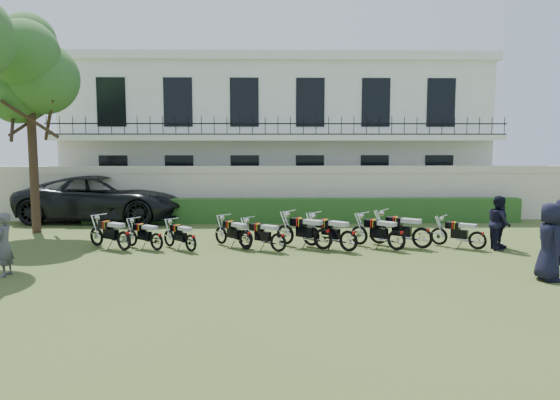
{
  "coord_description": "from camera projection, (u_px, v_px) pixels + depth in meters",
  "views": [
    {
      "loc": [
        -0.48,
        -15.11,
        3.43
      ],
      "look_at": [
        -0.06,
        2.33,
        1.48
      ],
      "focal_mm": 35.0,
      "sensor_mm": 36.0,
      "label": 1
    }
  ],
  "objects": [
    {
      "name": "motorcycle_4",
      "position": [
        278.0,
        238.0,
        16.51
      ],
      "size": [
        1.55,
        1.1,
        0.99
      ],
      "rotation": [
        0.0,
        0.0,
        0.97
      ],
      "color": "black",
      "rests_on": "ground"
    },
    {
      "name": "building",
      "position": [
        276.0,
        134.0,
        28.86
      ],
      "size": [
        20.4,
        9.6,
        7.4
      ],
      "color": "white",
      "rests_on": "ground"
    },
    {
      "name": "motorcycle_8",
      "position": [
        422.0,
        233.0,
        16.99
      ],
      "size": [
        1.8,
        1.27,
        1.15
      ],
      "rotation": [
        0.0,
        0.0,
        0.98
      ],
      "color": "black",
      "rests_on": "ground"
    },
    {
      "name": "officer_5",
      "position": [
        500.0,
        223.0,
        17.21
      ],
      "size": [
        0.42,
        0.95,
        1.61
      ],
      "primitive_type": "imported",
      "rotation": [
        0.0,
        0.0,
        1.54
      ],
      "color": "black",
      "rests_on": "ground"
    },
    {
      "name": "officer_0",
      "position": [
        549.0,
        242.0,
        13.22
      ],
      "size": [
        0.63,
        0.95,
        1.91
      ],
      "primitive_type": "imported",
      "rotation": [
        0.0,
        0.0,
        1.54
      ],
      "color": "black",
      "rests_on": "ground"
    },
    {
      "name": "suv",
      "position": [
        104.0,
        198.0,
        22.89
      ],
      "size": [
        7.19,
        3.86,
        1.92
      ],
      "primitive_type": "imported",
      "rotation": [
        0.0,
        0.0,
        1.47
      ],
      "color": "black",
      "rests_on": "ground"
    },
    {
      "name": "motorcycle_6",
      "position": [
        349.0,
        236.0,
        16.55
      ],
      "size": [
        1.63,
        1.39,
        1.12
      ],
      "rotation": [
        0.0,
        0.0,
        0.87
      ],
      "color": "black",
      "rests_on": "ground"
    },
    {
      "name": "officer_4",
      "position": [
        499.0,
        223.0,
        16.99
      ],
      "size": [
        0.73,
        0.89,
        1.69
      ],
      "primitive_type": "imported",
      "rotation": [
        0.0,
        0.0,
        1.46
      ],
      "color": "black",
      "rests_on": "ground"
    },
    {
      "name": "motorcycle_3",
      "position": [
        246.0,
        236.0,
        16.87
      ],
      "size": [
        1.29,
        1.4,
        0.99
      ],
      "rotation": [
        0.0,
        0.0,
        0.74
      ],
      "color": "black",
      "rests_on": "ground"
    },
    {
      "name": "motorcycle_1",
      "position": [
        157.0,
        237.0,
        16.75
      ],
      "size": [
        1.44,
        1.08,
        0.94
      ],
      "rotation": [
        0.0,
        0.0,
        0.94
      ],
      "color": "black",
      "rests_on": "ground"
    },
    {
      "name": "tree_west_near",
      "position": [
        30.0,
        70.0,
        19.5
      ],
      "size": [
        3.4,
        3.2,
        7.9
      ],
      "color": "#473323",
      "rests_on": "ground"
    },
    {
      "name": "inspector",
      "position": [
        4.0,
        245.0,
        13.65
      ],
      "size": [
        0.4,
        0.6,
        1.6
      ],
      "primitive_type": "imported",
      "rotation": [
        0.0,
        0.0,
        -1.6
      ],
      "color": "#55555A",
      "rests_on": "ground"
    },
    {
      "name": "motorcycle_5",
      "position": [
        323.0,
        234.0,
        16.83
      ],
      "size": [
        1.73,
        1.31,
        1.13
      ],
      "rotation": [
        0.0,
        0.0,
        0.93
      ],
      "color": "black",
      "rests_on": "ground"
    },
    {
      "name": "motorcycle_0",
      "position": [
        124.0,
        236.0,
        16.7
      ],
      "size": [
        1.61,
        1.18,
        1.04
      ],
      "rotation": [
        0.0,
        0.0,
        0.95
      ],
      "color": "black",
      "rests_on": "ground"
    },
    {
      "name": "motorcycle_7",
      "position": [
        397.0,
        235.0,
        16.72
      ],
      "size": [
        1.52,
        1.42,
        1.08
      ],
      "rotation": [
        0.0,
        0.0,
        0.82
      ],
      "color": "black",
      "rests_on": "ground"
    },
    {
      "name": "motorcycle_2",
      "position": [
        191.0,
        239.0,
        16.54
      ],
      "size": [
        1.23,
        1.27,
        0.92
      ],
      "rotation": [
        0.0,
        0.0,
        0.77
      ],
      "color": "black",
      "rests_on": "ground"
    },
    {
      "name": "hedge",
      "position": [
        303.0,
        210.0,
        22.52
      ],
      "size": [
        18.0,
        0.6,
        1.0
      ],
      "primitive_type": "cube",
      "color": "#254719",
      "rests_on": "ground"
    },
    {
      "name": "motorcycle_9",
      "position": [
        478.0,
        236.0,
        16.88
      ],
      "size": [
        1.47,
        1.18,
        0.98
      ],
      "rotation": [
        0.0,
        0.0,
        0.91
      ],
      "color": "black",
      "rests_on": "ground"
    },
    {
      "name": "perimeter_wall",
      "position": [
        278.0,
        193.0,
        23.22
      ],
      "size": [
        30.0,
        0.35,
        2.3
      ],
      "color": "beige",
      "rests_on": "ground"
    },
    {
      "name": "ground",
      "position": [
        284.0,
        261.0,
        15.4
      ],
      "size": [
        100.0,
        100.0,
        0.0
      ],
      "primitive_type": "plane",
      "color": "#445321",
      "rests_on": "ground"
    }
  ]
}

